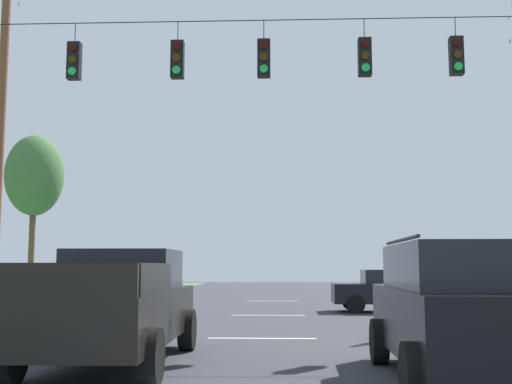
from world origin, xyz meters
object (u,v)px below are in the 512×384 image
Objects in this scene: overhead_signal_span at (262,143)px; suv_black at (461,307)px; distant_car_far_parked at (137,284)px; pickup_truck at (116,306)px; tree_roadside_far_right at (34,176)px; distant_car_crossing_white at (71,291)px; utility_pole_near_left at (0,140)px; distant_car_oncoming at (392,290)px.

overhead_signal_span is 7.40m from suv_black.
distant_car_far_parked is at bearing 112.89° from overhead_signal_span.
tree_roadside_far_right reaches higher than pickup_truck.
suv_black is 23.84m from tree_roadside_far_right.
distant_car_crossing_white is 0.37× the size of utility_pole_near_left.
distant_car_far_parked is 7.01m from tree_roadside_far_right.
tree_roadside_far_right reaches higher than distant_car_oncoming.
pickup_truck is 20.27m from distant_car_far_parked.
tree_roadside_far_right is at bearing 129.71° from overhead_signal_span.
overhead_signal_span is 3.14× the size of suv_black.
distant_car_oncoming is at bearing -17.54° from tree_roadside_far_right.
distant_car_far_parked is (-11.06, 7.40, 0.00)m from distant_car_oncoming.
suv_black is 0.63× the size of tree_roadside_far_right.
utility_pole_near_left is at bearing -75.27° from tree_roadside_far_right.
distant_car_crossing_white is 8.71m from tree_roadside_far_right.
overhead_signal_span is 10.12m from distant_car_oncoming.
overhead_signal_span reaches higher than distant_car_crossing_white.
pickup_truck is 0.71× the size of tree_roadside_far_right.
distant_car_oncoming is 13.31m from distant_car_far_parked.
overhead_signal_span is at bearing -27.95° from utility_pole_near_left.
distant_car_crossing_white is at bearing -92.46° from distant_car_far_parked.
distant_car_crossing_white is at bearing 56.23° from utility_pole_near_left.
pickup_truck is at bearing -78.05° from distant_car_far_parked.
pickup_truck is at bearing -67.93° from distant_car_crossing_white.
distant_car_crossing_white is 11.49m from distant_car_oncoming.
distant_car_oncoming is at bearing 84.21° from suv_black.
pickup_truck is 19.81m from tree_roadside_far_right.
distant_car_far_parked is (0.37, 8.57, 0.00)m from distant_car_crossing_white.
distant_car_oncoming is (6.86, 12.43, -0.18)m from pickup_truck.
overhead_signal_span is 1.29× the size of utility_pole_near_left.
distant_car_crossing_white is 5.74m from utility_pole_near_left.
pickup_truck is 1.25× the size of distant_car_far_parked.
suv_black is 16.24m from utility_pole_near_left.
pickup_truck is 1.26× the size of distant_car_oncoming.
distant_car_oncoming is (1.41, 13.95, -0.27)m from suv_black.
overhead_signal_span is at bearing -118.46° from distant_car_oncoming.
suv_black reaches higher than pickup_truck.
suv_black is 1.11× the size of distant_car_crossing_white.
overhead_signal_span reaches higher than distant_car_far_parked.
utility_pole_near_left is at bearing -123.77° from distant_car_crossing_white.
distant_car_far_parked is (-6.60, 15.63, -3.83)m from overhead_signal_span.
distant_car_far_parked is (-9.65, 21.35, -0.27)m from suv_black.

